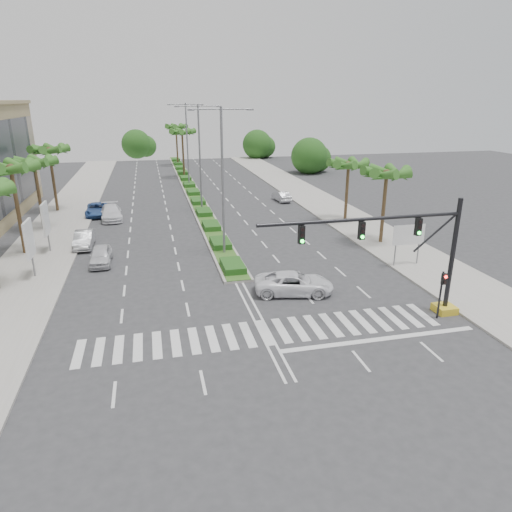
{
  "coord_description": "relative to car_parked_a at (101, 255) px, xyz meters",
  "views": [
    {
      "loc": [
        -5.74,
        -22.29,
        12.55
      ],
      "look_at": [
        0.57,
        4.62,
        3.0
      ],
      "focal_mm": 32.0,
      "sensor_mm": 36.0,
      "label": 1
    }
  ],
  "objects": [
    {
      "name": "car_parked_a",
      "position": [
        0.0,
        0.0,
        0.0
      ],
      "size": [
        1.69,
        4.14,
        1.41
      ],
      "primitive_type": "imported",
      "rotation": [
        0.0,
        0.0,
        0.01
      ],
      "color": "silver",
      "rests_on": "ground"
    },
    {
      "name": "pedestrian_signal",
      "position": [
        20.58,
        -14.73,
        1.34
      ],
      "size": [
        0.28,
        0.36,
        3.0
      ],
      "color": "black",
      "rests_on": "ground"
    },
    {
      "name": "billboard_near",
      "position": [
        -4.52,
        -2.06,
        2.26
      ],
      "size": [
        0.18,
        2.1,
        4.35
      ],
      "color": "slate",
      "rests_on": "ground"
    },
    {
      "name": "palm_median_a",
      "position": [
        9.98,
        40.94,
        6.47
      ],
      "size": [
        4.57,
        4.68,
        8.05
      ],
      "color": "brown",
      "rests_on": "ground"
    },
    {
      "name": "streetlight_near",
      "position": [
        9.98,
        -0.06,
        6.11
      ],
      "size": [
        5.1,
        0.25,
        12.0
      ],
      "color": "slate",
      "rests_on": "ground"
    },
    {
      "name": "car_parked_c",
      "position": [
        -1.82,
        16.91,
        -0.01
      ],
      "size": [
        2.44,
        5.04,
        1.38
      ],
      "primitive_type": "imported",
      "rotation": [
        0.0,
        0.0,
        0.03
      ],
      "color": "#315596",
      "rests_on": "ground"
    },
    {
      "name": "palm_right_near",
      "position": [
        24.48,
        -0.06,
        5.5
      ],
      "size": [
        4.57,
        4.68,
        7.05
      ],
      "color": "brown",
      "rests_on": "ground"
    },
    {
      "name": "car_parked_b",
      "position": [
        -1.82,
        4.94,
        0.02
      ],
      "size": [
        1.58,
        4.4,
        1.44
      ],
      "primitive_type": "imported",
      "rotation": [
        0.0,
        0.0,
        -0.01
      ],
      "color": "#ABACB0",
      "rests_on": "ground"
    },
    {
      "name": "ground",
      "position": [
        9.98,
        -14.06,
        -0.7
      ],
      "size": [
        160.0,
        160.0,
        0.0
      ],
      "primitive_type": "plane",
      "color": "#333335",
      "rests_on": "ground"
    },
    {
      "name": "direction_sign",
      "position": [
        23.48,
        -6.07,
        1.75
      ],
      "size": [
        2.7,
        0.11,
        3.4
      ],
      "color": "slate",
      "rests_on": "ground"
    },
    {
      "name": "footpath_right",
      "position": [
        25.18,
        5.94,
        -0.63
      ],
      "size": [
        6.0,
        120.0,
        0.15
      ],
      "primitive_type": "cube",
      "color": "gray",
      "rests_on": "ground"
    },
    {
      "name": "car_parked_d",
      "position": [
        -0.1,
        14.65,
        0.07
      ],
      "size": [
        2.71,
        5.51,
        1.54
      ],
      "primitive_type": "imported",
      "rotation": [
        0.0,
        0.0,
        0.11
      ],
      "color": "white",
      "rests_on": "ground"
    },
    {
      "name": "car_right",
      "position": [
        20.71,
        19.47,
        -0.06
      ],
      "size": [
        1.73,
        3.99,
        1.28
      ],
      "primitive_type": "imported",
      "rotation": [
        0.0,
        0.0,
        3.24
      ],
      "color": "#B8B8BE",
      "rests_on": "ground"
    },
    {
      "name": "median_grass",
      "position": [
        9.98,
        30.94,
        -0.48
      ],
      "size": [
        1.8,
        75.0,
        0.04
      ],
      "primitive_type": "cube",
      "color": "#2F551D",
      "rests_on": "median"
    },
    {
      "name": "palm_right_far",
      "position": [
        24.48,
        7.94,
        5.21
      ],
      "size": [
        4.57,
        4.68,
        6.75
      ],
      "color": "brown",
      "rests_on": "ground"
    },
    {
      "name": "palm_left_far",
      "position": [
        -6.52,
        11.94,
        5.79
      ],
      "size": [
        4.57,
        4.68,
        7.35
      ],
      "color": "brown",
      "rests_on": "ground"
    },
    {
      "name": "signal_gantry",
      "position": [
        19.25,
        -14.06,
        2.76
      ],
      "size": [
        12.6,
        1.2,
        7.2
      ],
      "color": "gold",
      "rests_on": "ground"
    },
    {
      "name": "median",
      "position": [
        9.98,
        30.94,
        -0.6
      ],
      "size": [
        2.2,
        75.0,
        0.2
      ],
      "primitive_type": "cube",
      "color": "gray",
      "rests_on": "ground"
    },
    {
      "name": "footpath_left",
      "position": [
        -5.22,
        5.94,
        -0.63
      ],
      "size": [
        6.0,
        120.0,
        0.15
      ],
      "primitive_type": "cube",
      "color": "gray",
      "rests_on": "ground"
    },
    {
      "name": "streetlight_mid",
      "position": [
        9.98,
        15.94,
        6.11
      ],
      "size": [
        5.1,
        0.25,
        12.0
      ],
      "color": "slate",
      "rests_on": "ground"
    },
    {
      "name": "palm_left_mid",
      "position": [
        -6.52,
        3.94,
        6.37
      ],
      "size": [
        4.57,
        4.68,
        7.95
      ],
      "color": "brown",
      "rests_on": "ground"
    },
    {
      "name": "billboard_far",
      "position": [
        -4.52,
        3.94,
        2.26
      ],
      "size": [
        0.18,
        2.1,
        4.35
      ],
      "color": "slate",
      "rests_on": "ground"
    },
    {
      "name": "streetlight_far",
      "position": [
        9.98,
        31.94,
        6.11
      ],
      "size": [
        5.1,
        0.25,
        12.0
      ],
      "color": "slate",
      "rests_on": "ground"
    },
    {
      "name": "car_crossing",
      "position": [
        13.26,
        -9.14,
        0.04
      ],
      "size": [
        5.72,
        3.56,
        1.48
      ],
      "primitive_type": "imported",
      "rotation": [
        0.0,
        0.0,
        1.35
      ],
      "color": "white",
      "rests_on": "ground"
    },
    {
      "name": "palm_left_end",
      "position": [
        -6.52,
        19.94,
        6.18
      ],
      "size": [
        4.57,
        4.68,
        7.75
      ],
      "color": "brown",
      "rests_on": "ground"
    },
    {
      "name": "palm_median_b",
      "position": [
        9.98,
        55.94,
        6.47
      ],
      "size": [
        4.57,
        4.68,
        8.05
      ],
      "color": "brown",
      "rests_on": "ground"
    }
  ]
}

